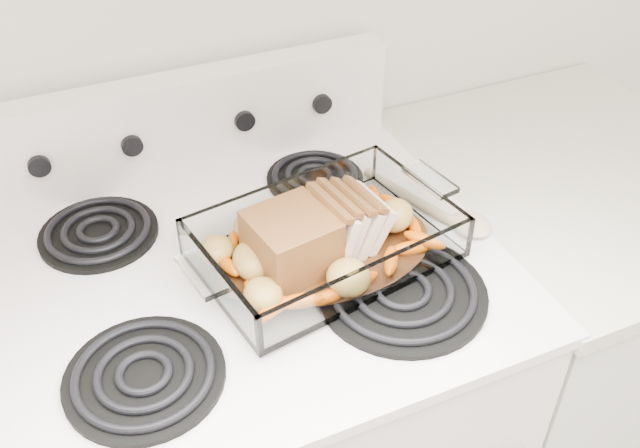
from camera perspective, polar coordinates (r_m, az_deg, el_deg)
name	(u,v)px	position (r m, az deg, el deg)	size (l,w,h in m)	color
electric_range	(259,437)	(1.45, -4.92, -16.64)	(0.78, 0.70, 1.12)	white
counter_right	(537,338)	(1.69, 16.97, -8.75)	(0.58, 0.68, 0.93)	silver
baking_dish	(325,246)	(1.09, 0.43, -1.78)	(0.37, 0.25, 0.07)	white
pork_roast	(307,234)	(1.06, -1.07, -0.84)	(0.21, 0.11, 0.09)	brown
roast_vegetables	(312,227)	(1.11, -0.61, -0.23)	(0.39, 0.21, 0.05)	#D15000
wooden_spoon	(444,211)	(1.20, 9.92, 1.02)	(0.13, 0.25, 0.02)	tan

